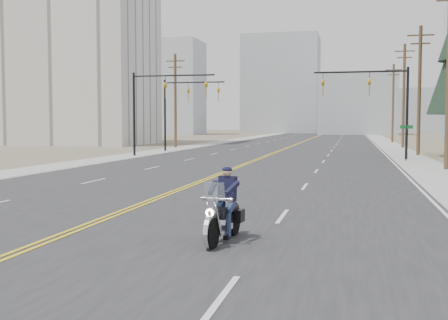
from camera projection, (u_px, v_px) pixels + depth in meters
name	position (u px, v px, depth m)	size (l,w,h in m)	color
ground_plane	(62.00, 236.00, 13.94)	(400.00, 400.00, 0.00)	#776D56
road	(303.00, 142.00, 82.02)	(20.00, 200.00, 0.01)	#303033
sidewalk_left	(227.00, 141.00, 84.58)	(3.00, 200.00, 0.01)	#A5A5A0
sidewalk_right	(385.00, 142.00, 79.45)	(3.00, 200.00, 0.01)	#A5A5A0
traffic_mast_left	(157.00, 97.00, 46.74)	(7.10, 0.26, 7.00)	black
traffic_mast_right	(380.00, 95.00, 42.73)	(7.10, 0.26, 7.00)	black
traffic_mast_far	(181.00, 101.00, 54.59)	(6.10, 0.26, 7.00)	black
street_sign	(406.00, 137.00, 40.59)	(0.90, 0.06, 2.62)	black
utility_pole_c	(419.00, 88.00, 47.73)	(2.20, 0.30, 11.00)	brown
utility_pole_d	(404.00, 94.00, 62.30)	(2.20, 0.30, 11.50)	brown
utility_pole_e	(393.00, 102.00, 78.85)	(2.20, 0.30, 11.00)	brown
utility_pole_left	(175.00, 99.00, 63.05)	(2.20, 0.30, 10.50)	brown
apartment_block	(77.00, 28.00, 72.67)	(18.00, 14.00, 30.00)	silver
haze_bldg_a	(172.00, 88.00, 132.85)	(14.00, 12.00, 22.00)	#B7BCC6
haze_bldg_b	(357.00, 105.00, 133.26)	(18.00, 14.00, 14.00)	#ADB2B7
haze_bldg_d	(281.00, 85.00, 151.90)	(20.00, 15.00, 26.00)	#ADB2B7
haze_bldg_e	(420.00, 111.00, 153.85)	(14.00, 14.00, 12.00)	#B7BCC6
haze_bldg_f	(136.00, 103.00, 150.99)	(12.00, 12.00, 16.00)	#ADB2B7
motorcyclist	(223.00, 205.00, 13.15)	(0.97, 2.26, 1.77)	black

